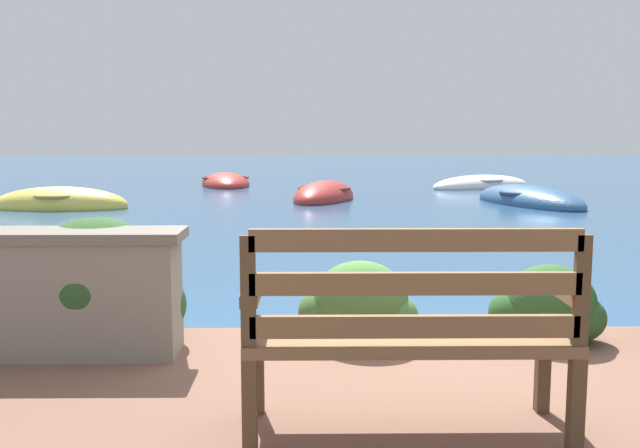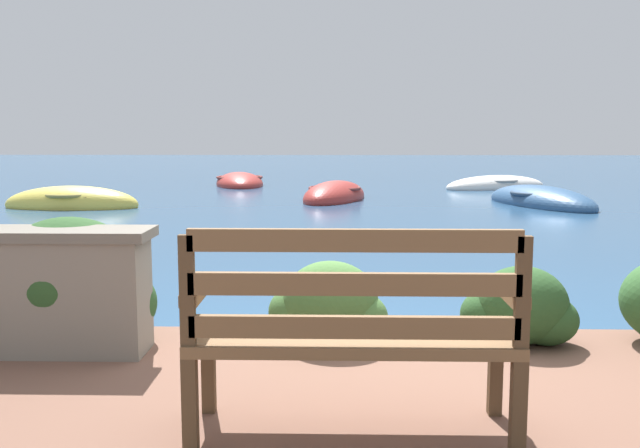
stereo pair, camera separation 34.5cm
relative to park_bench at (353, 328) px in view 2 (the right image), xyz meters
The scene contains 10 objects.
ground_plane 1.87m from the park_bench, 80.42° to the left, with size 80.00×80.00×0.00m.
park_bench is the anchor object (origin of this frame).
hedge_clump_left 2.23m from the park_bench, 141.69° to the left, with size 1.15×0.83×0.78m.
hedge_clump_centre 1.43m from the park_bench, 94.89° to the left, with size 0.75×0.54×0.51m.
hedge_clump_right 1.77m from the park_bench, 52.66° to the left, with size 0.71×0.51×0.48m.
rowboat_nearest 12.32m from the park_bench, 115.81° to the left, with size 2.70×1.14×0.76m.
rowboat_mid 12.56m from the park_bench, 70.71° to the left, with size 2.21×3.53×0.70m.
rowboat_far 12.86m from the park_bench, 90.55° to the left, with size 1.88×3.02×0.73m.
rowboat_outer 16.63m from the park_bench, 75.52° to the left, with size 3.24×2.32×0.60m.
rowboat_distant 17.16m from the park_bench, 99.39° to the left, with size 1.80×2.96×0.64m.
Camera 2 is at (-0.36, -4.63, 1.53)m, focal length 40.00 mm.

